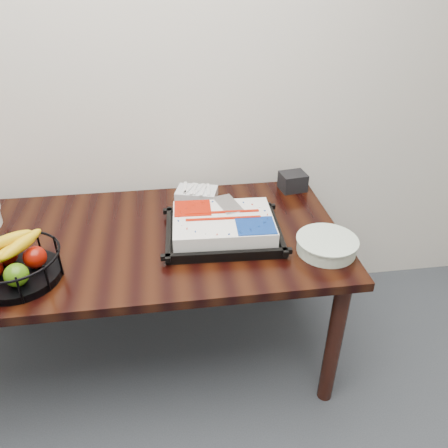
{
  "coord_description": "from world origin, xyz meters",
  "views": [
    {
      "loc": [
        0.15,
        0.36,
        1.81
      ],
      "look_at": [
        0.37,
        1.93,
        0.83
      ],
      "focal_mm": 35.0,
      "sensor_mm": 36.0,
      "label": 1
    }
  ],
  "objects": [
    {
      "name": "cake_tray",
      "position": [
        0.37,
        1.96,
        0.8
      ],
      "size": [
        0.51,
        0.41,
        0.1
      ],
      "color": "black",
      "rests_on": "table"
    },
    {
      "name": "fork_bag",
      "position": [
        0.29,
        2.32,
        0.78
      ],
      "size": [
        0.23,
        0.18,
        0.06
      ],
      "color": "silver",
      "rests_on": "table"
    },
    {
      "name": "plate_stack",
      "position": [
        0.78,
        1.78,
        0.78
      ],
      "size": [
        0.26,
        0.26,
        0.06
      ],
      "color": "white",
      "rests_on": "table"
    },
    {
      "name": "fruit_basket",
      "position": [
        -0.44,
        1.77,
        0.82
      ],
      "size": [
        0.34,
        0.34,
        0.18
      ],
      "color": "black",
      "rests_on": "table"
    },
    {
      "name": "table",
      "position": [
        0.0,
        2.0,
        0.66
      ],
      "size": [
        1.8,
        0.9,
        0.75
      ],
      "color": "black",
      "rests_on": "ground"
    },
    {
      "name": "napkin_box",
      "position": [
        0.8,
        2.35,
        0.8
      ],
      "size": [
        0.14,
        0.13,
        0.09
      ],
      "primitive_type": "cube",
      "rotation": [
        0.0,
        0.0,
        0.14
      ],
      "color": "black",
      "rests_on": "table"
    }
  ]
}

